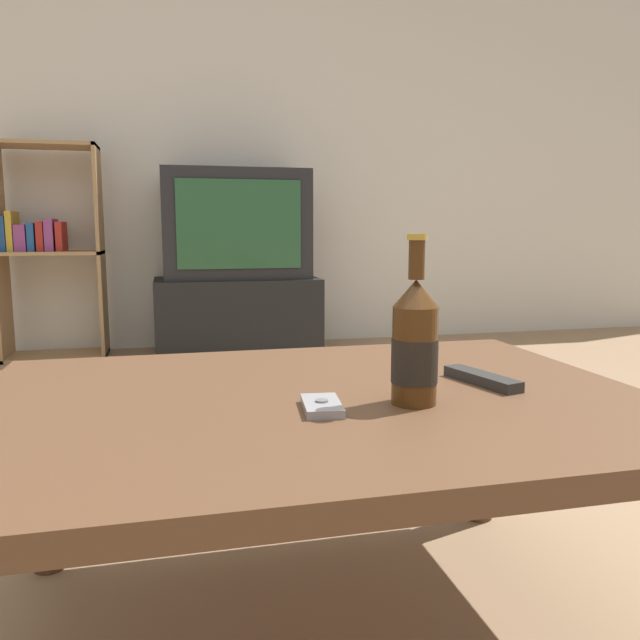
{
  "coord_description": "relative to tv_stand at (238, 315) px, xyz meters",
  "views": [
    {
      "loc": [
        -0.24,
        -1.03,
        0.75
      ],
      "look_at": [
        0.06,
        0.21,
        0.56
      ],
      "focal_mm": 35.0,
      "sensor_mm": 36.0,
      "label": 1
    }
  ],
  "objects": [
    {
      "name": "ground_plane",
      "position": [
        -0.15,
        -2.71,
        -0.23
      ],
      "size": [
        12.0,
        12.0,
        0.0
      ],
      "primitive_type": "plane",
      "color": "#937556"
    },
    {
      "name": "back_wall",
      "position": [
        -0.15,
        0.32,
        1.07
      ],
      "size": [
        8.0,
        0.05,
        2.6
      ],
      "color": "beige",
      "rests_on": "ground_plane"
    },
    {
      "name": "coffee_table",
      "position": [
        -0.15,
        -2.71,
        0.17
      ],
      "size": [
        1.16,
        0.85,
        0.46
      ],
      "color": "brown",
      "rests_on": "ground_plane"
    },
    {
      "name": "tv_stand",
      "position": [
        0.0,
        0.0,
        0.0
      ],
      "size": [
        0.96,
        0.49,
        0.45
      ],
      "color": "black",
      "rests_on": "ground_plane"
    },
    {
      "name": "television",
      "position": [
        -0.0,
        -0.0,
        0.54
      ],
      "size": [
        0.85,
        0.42,
        0.63
      ],
      "color": "black",
      "rests_on": "tv_stand"
    },
    {
      "name": "bookshelf",
      "position": [
        -1.07,
        0.1,
        0.41
      ],
      "size": [
        0.56,
        0.3,
        1.22
      ],
      "color": "#99754C",
      "rests_on": "ground_plane"
    },
    {
      "name": "beer_bottle",
      "position": [
        -0.0,
        -2.8,
        0.33
      ],
      "size": [
        0.08,
        0.08,
        0.28
      ],
      "color": "#47280F",
      "rests_on": "coffee_table"
    },
    {
      "name": "cell_phone",
      "position": [
        -0.16,
        -2.8,
        0.24
      ],
      "size": [
        0.07,
        0.11,
        0.02
      ],
      "rotation": [
        0.0,
        0.0,
        -0.11
      ],
      "color": "gray",
      "rests_on": "coffee_table"
    },
    {
      "name": "remote_control",
      "position": [
        0.17,
        -2.71,
        0.24
      ],
      "size": [
        0.08,
        0.18,
        0.02
      ],
      "rotation": [
        0.0,
        0.0,
        0.26
      ],
      "color": "#282828",
      "rests_on": "coffee_table"
    }
  ]
}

